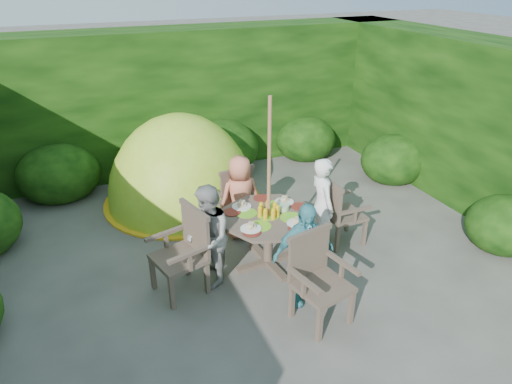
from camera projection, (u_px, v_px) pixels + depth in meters
name	position (u px, v px, depth m)	size (l,w,h in m)	color
ground	(261.00, 277.00, 5.66)	(60.00, 60.00, 0.00)	#4D4A45
hedge_enclosure	(223.00, 147.00, 6.21)	(9.00, 9.00, 2.50)	black
patio_table	(269.00, 223.00, 5.65)	(1.33, 1.33, 0.86)	#45382D
parasol_pole	(269.00, 187.00, 5.42)	(0.04, 0.04, 2.20)	#94603B
garden_chair_right	(339.00, 211.00, 6.16)	(0.50, 0.55, 0.92)	#45382D
garden_chair_left	(184.00, 250.00, 5.24)	(0.67, 0.72, 1.00)	#45382D
garden_chair_back	(232.00, 195.00, 6.57)	(0.64, 0.59, 0.93)	#45382D
garden_chair_front	(318.00, 277.00, 4.81)	(0.68, 0.63, 0.97)	#45382D
child_right	(322.00, 205.00, 5.95)	(0.48, 0.31, 1.31)	white
child_left	(208.00, 237.00, 5.30)	(0.62, 0.48, 1.27)	#999894
child_back	(240.00, 197.00, 6.28)	(0.59, 0.38, 1.20)	#DC785B
child_front	(304.00, 254.00, 5.00)	(0.73, 0.30, 1.24)	#4AA2AE
dome_tent	(183.00, 200.00, 7.50)	(2.53, 2.53, 2.88)	#A6C926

